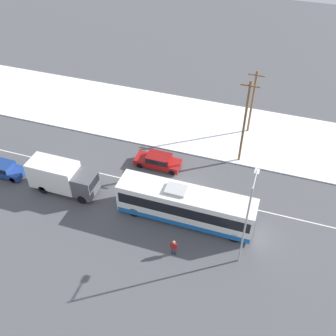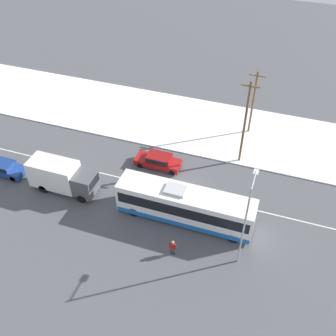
{
  "view_description": "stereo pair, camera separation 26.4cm",
  "coord_description": "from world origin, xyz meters",
  "px_view_note": "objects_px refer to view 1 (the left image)",
  "views": [
    {
      "loc": [
        7.52,
        -26.05,
        26.82
      ],
      "look_at": [
        -1.66,
        1.45,
        1.4
      ],
      "focal_mm": 42.0,
      "sensor_mm": 36.0,
      "label": 1
    },
    {
      "loc": [
        7.77,
        -25.96,
        26.82
      ],
      "look_at": [
        -1.66,
        1.45,
        1.4
      ],
      "focal_mm": 42.0,
      "sensor_mm": 36.0,
      "label": 2
    }
  ],
  "objects_px": {
    "utility_pole_snowlot": "(252,101)",
    "streetlamp": "(248,215)",
    "sedan_car": "(158,160)",
    "parked_car_near_truck": "(3,168)",
    "pedestrian_at_stop": "(174,246)",
    "city_bus": "(186,205)",
    "box_truck": "(62,177)",
    "utility_pole_roadside": "(245,122)"
  },
  "relations": [
    {
      "from": "utility_pole_snowlot",
      "to": "streetlamp",
      "type": "bearing_deg",
      "value": -82.29
    },
    {
      "from": "sedan_car",
      "to": "utility_pole_snowlot",
      "type": "distance_m",
      "value": 12.38
    },
    {
      "from": "parked_car_near_truck",
      "to": "utility_pole_snowlot",
      "type": "xyz_separation_m",
      "value": [
        22.24,
        15.15,
        3.27
      ]
    },
    {
      "from": "parked_car_near_truck",
      "to": "pedestrian_at_stop",
      "type": "xyz_separation_m",
      "value": [
        19.4,
        -3.99,
        0.26
      ]
    },
    {
      "from": "utility_pole_snowlot",
      "to": "parked_car_near_truck",
      "type": "bearing_deg",
      "value": -145.73
    },
    {
      "from": "city_bus",
      "to": "box_truck",
      "type": "distance_m",
      "value": 12.19
    },
    {
      "from": "box_truck",
      "to": "pedestrian_at_stop",
      "type": "bearing_deg",
      "value": -17.32
    },
    {
      "from": "sedan_car",
      "to": "parked_car_near_truck",
      "type": "height_order",
      "value": "sedan_car"
    },
    {
      "from": "utility_pole_roadside",
      "to": "parked_car_near_truck",
      "type": "bearing_deg",
      "value": -156.56
    },
    {
      "from": "city_bus",
      "to": "utility_pole_roadside",
      "type": "xyz_separation_m",
      "value": [
        3.06,
        9.61,
        3.2
      ]
    },
    {
      "from": "box_truck",
      "to": "streetlamp",
      "type": "xyz_separation_m",
      "value": [
        17.62,
        -2.4,
        3.37
      ]
    },
    {
      "from": "city_bus",
      "to": "parked_car_near_truck",
      "type": "distance_m",
      "value": 19.22
    },
    {
      "from": "city_bus",
      "to": "streetlamp",
      "type": "bearing_deg",
      "value": -25.34
    },
    {
      "from": "parked_car_near_truck",
      "to": "pedestrian_at_stop",
      "type": "distance_m",
      "value": 19.81
    },
    {
      "from": "sedan_car",
      "to": "utility_pole_snowlot",
      "type": "xyz_separation_m",
      "value": [
        7.73,
        9.11,
        3.22
      ]
    },
    {
      "from": "city_bus",
      "to": "pedestrian_at_stop",
      "type": "bearing_deg",
      "value": -87.12
    },
    {
      "from": "sedan_car",
      "to": "parked_car_near_truck",
      "type": "xyz_separation_m",
      "value": [
        -14.51,
        -6.04,
        -0.05
      ]
    },
    {
      "from": "pedestrian_at_stop",
      "to": "streetlamp",
      "type": "bearing_deg",
      "value": 15.59
    },
    {
      "from": "city_bus",
      "to": "sedan_car",
      "type": "bearing_deg",
      "value": 128.01
    },
    {
      "from": "streetlamp",
      "to": "utility_pole_snowlot",
      "type": "distance_m",
      "value": 17.88
    },
    {
      "from": "box_truck",
      "to": "utility_pole_roadside",
      "type": "height_order",
      "value": "utility_pole_roadside"
    },
    {
      "from": "utility_pole_snowlot",
      "to": "sedan_car",
      "type": "bearing_deg",
      "value": -130.32
    },
    {
      "from": "box_truck",
      "to": "sedan_car",
      "type": "xyz_separation_m",
      "value": [
        7.5,
        6.17,
        -0.93
      ]
    },
    {
      "from": "pedestrian_at_stop",
      "to": "utility_pole_snowlot",
      "type": "relative_size",
      "value": 0.22
    },
    {
      "from": "sedan_car",
      "to": "pedestrian_at_stop",
      "type": "relative_size",
      "value": 2.88
    },
    {
      "from": "box_truck",
      "to": "streetlamp",
      "type": "distance_m",
      "value": 18.1
    },
    {
      "from": "sedan_car",
      "to": "parked_car_near_truck",
      "type": "bearing_deg",
      "value": 22.61
    },
    {
      "from": "city_bus",
      "to": "pedestrian_at_stop",
      "type": "distance_m",
      "value": 4.1
    },
    {
      "from": "box_truck",
      "to": "utility_pole_snowlot",
      "type": "xyz_separation_m",
      "value": [
        15.23,
        15.28,
        2.29
      ]
    },
    {
      "from": "city_bus",
      "to": "pedestrian_at_stop",
      "type": "relative_size",
      "value": 7.35
    },
    {
      "from": "streetlamp",
      "to": "utility_pole_roadside",
      "type": "relative_size",
      "value": 0.88
    },
    {
      "from": "city_bus",
      "to": "utility_pole_snowlot",
      "type": "relative_size",
      "value": 1.58
    },
    {
      "from": "sedan_car",
      "to": "pedestrian_at_stop",
      "type": "height_order",
      "value": "pedestrian_at_stop"
    },
    {
      "from": "box_truck",
      "to": "sedan_car",
      "type": "bearing_deg",
      "value": 39.47
    },
    {
      "from": "box_truck",
      "to": "utility_pole_snowlot",
      "type": "height_order",
      "value": "utility_pole_snowlot"
    },
    {
      "from": "parked_car_near_truck",
      "to": "utility_pole_snowlot",
      "type": "height_order",
      "value": "utility_pole_snowlot"
    },
    {
      "from": "sedan_car",
      "to": "utility_pole_roadside",
      "type": "xyz_separation_m",
      "value": [
        7.75,
        3.61,
        4.09
      ]
    },
    {
      "from": "sedan_car",
      "to": "utility_pole_snowlot",
      "type": "bearing_deg",
      "value": -130.32
    },
    {
      "from": "city_bus",
      "to": "box_truck",
      "type": "height_order",
      "value": "city_bus"
    },
    {
      "from": "sedan_car",
      "to": "utility_pole_snowlot",
      "type": "relative_size",
      "value": 0.62
    },
    {
      "from": "sedan_car",
      "to": "streetlamp",
      "type": "xyz_separation_m",
      "value": [
        10.13,
        -8.57,
        4.3
      ]
    },
    {
      "from": "box_truck",
      "to": "streetlamp",
      "type": "relative_size",
      "value": 0.79
    }
  ]
}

